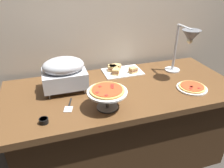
% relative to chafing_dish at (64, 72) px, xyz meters
% --- Properties ---
extents(ground_plane, '(8.00, 8.00, 0.00)m').
position_rel_chafing_dish_xyz_m(ground_plane, '(0.44, -0.11, -0.91)').
color(ground_plane, '#38332D').
extents(back_wall, '(4.40, 0.04, 2.40)m').
position_rel_chafing_dish_xyz_m(back_wall, '(0.44, 0.39, 0.29)').
color(back_wall, '#B7A893').
rests_on(back_wall, ground_plane).
extents(buffet_table, '(1.90, 0.84, 0.76)m').
position_rel_chafing_dish_xyz_m(buffet_table, '(0.44, -0.11, -0.53)').
color(buffet_table, brown).
rests_on(buffet_table, ground_plane).
extents(chafing_dish, '(0.33, 0.25, 0.27)m').
position_rel_chafing_dish_xyz_m(chafing_dish, '(0.00, 0.00, 0.00)').
color(chafing_dish, '#B7BABF').
rests_on(chafing_dish, buffet_table).
extents(heat_lamp, '(0.15, 0.33, 0.44)m').
position_rel_chafing_dish_xyz_m(heat_lamp, '(1.01, -0.08, 0.18)').
color(heat_lamp, '#B7BABF').
rests_on(heat_lamp, buffet_table).
extents(pizza_plate_front, '(0.24, 0.24, 0.03)m').
position_rel_chafing_dish_xyz_m(pizza_plate_front, '(0.97, -0.29, -0.14)').
color(pizza_plate_front, white).
rests_on(pizza_plate_front, buffet_table).
extents(pizza_plate_center, '(0.28, 0.28, 0.15)m').
position_rel_chafing_dish_xyz_m(pizza_plate_center, '(0.25, -0.34, -0.04)').
color(pizza_plate_center, '#595B60').
rests_on(pizza_plate_center, buffet_table).
extents(sandwich_platter, '(0.36, 0.24, 0.06)m').
position_rel_chafing_dish_xyz_m(sandwich_platter, '(0.52, 0.19, -0.13)').
color(sandwich_platter, white).
rests_on(sandwich_platter, buffet_table).
extents(sauce_cup_near, '(0.06, 0.06, 0.03)m').
position_rel_chafing_dish_xyz_m(sauce_cup_near, '(-0.18, -0.39, -0.14)').
color(sauce_cup_near, black).
rests_on(sauce_cup_near, buffet_table).
extents(serving_spatula, '(0.08, 0.17, 0.01)m').
position_rel_chafing_dish_xyz_m(serving_spatula, '(-0.01, -0.25, -0.15)').
color(serving_spatula, '#B7BABF').
rests_on(serving_spatula, buffet_table).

